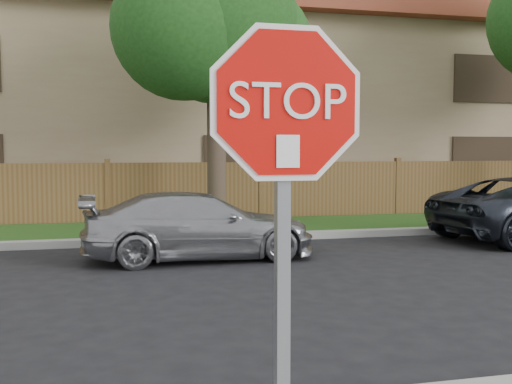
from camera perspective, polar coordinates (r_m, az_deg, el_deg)
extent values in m
cube|color=gray|center=(12.45, -13.95, -4.65)|extent=(70.00, 0.30, 0.15)
cube|color=#1E4714|center=(14.08, -13.91, -3.71)|extent=(70.00, 3.00, 0.12)
cube|color=brown|center=(15.60, -13.93, -0.23)|extent=(70.00, 0.12, 1.60)
cube|color=#9E8362|center=(21.18, -13.95, 6.83)|extent=(34.00, 8.00, 6.00)
cube|color=brown|center=(21.59, -14.10, 15.48)|extent=(35.20, 9.20, 0.50)
cube|color=brown|center=(21.72, -14.13, 17.03)|extent=(33.00, 5.50, 0.70)
cylinder|color=#382B21|center=(14.06, -3.78, 4.16)|extent=(0.44, 0.44, 3.92)
sphere|color=#183E13|center=(14.37, -3.84, 15.96)|extent=(3.80, 3.80, 3.80)
sphere|color=#183E13|center=(14.73, -0.48, 13.46)|extent=(3.00, 3.00, 3.00)
sphere|color=#183E13|center=(13.81, -6.93, 15.24)|extent=(3.20, 3.20, 3.20)
cube|color=gray|center=(2.91, 2.51, -9.60)|extent=(0.06, 0.06, 2.30)
cylinder|color=white|center=(2.78, 2.94, 8.44)|extent=(1.01, 0.02, 1.01)
cylinder|color=#C10C07|center=(2.76, 3.01, 8.45)|extent=(0.93, 0.02, 0.93)
cube|color=white|center=(2.74, 3.08, 3.89)|extent=(0.11, 0.00, 0.15)
imported|color=#9B9CA2|center=(10.63, -5.42, -3.21)|extent=(4.14, 1.78, 1.19)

